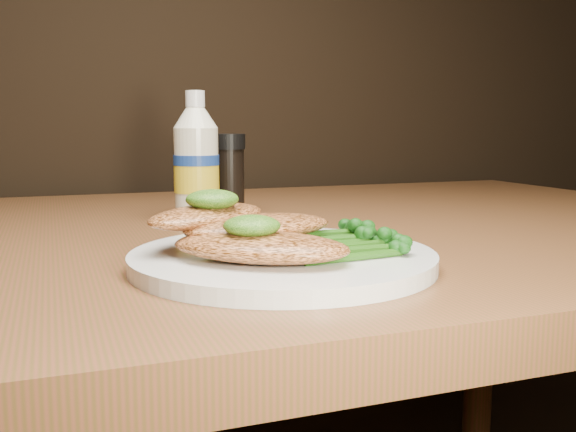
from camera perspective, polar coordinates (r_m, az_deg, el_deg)
name	(u,v)px	position (r m, az deg, el deg)	size (l,w,h in m)	color
plate	(283,259)	(0.53, -0.47, -3.82)	(0.25, 0.25, 0.01)	white
chicken_front	(260,247)	(0.49, -2.46, -2.74)	(0.14, 0.07, 0.02)	#C8733F
chicken_mid	(258,227)	(0.53, -2.62, -0.94)	(0.13, 0.06, 0.02)	#C8733F
chicken_back	(208,216)	(0.54, -7.11, 0.00)	(0.12, 0.06, 0.02)	#C8733F
pesto_front	(252,226)	(0.48, -3.21, -0.87)	(0.04, 0.04, 0.02)	black
pesto_back	(212,199)	(0.53, -6.71, 1.47)	(0.04, 0.04, 0.02)	black
broccolini_bundle	(332,239)	(0.53, 3.95, -2.05)	(0.11, 0.09, 0.02)	#215011
mayo_bottle	(196,156)	(0.79, -8.11, 5.28)	(0.05, 0.05, 0.15)	beige
pepper_grinder	(229,174)	(0.84, -5.21, 3.72)	(0.04, 0.04, 0.10)	black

